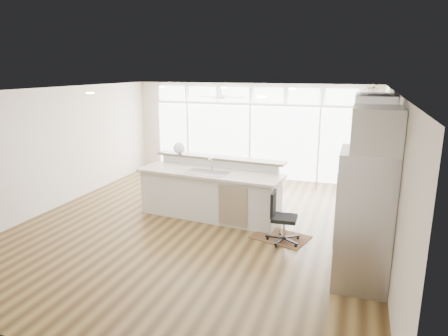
% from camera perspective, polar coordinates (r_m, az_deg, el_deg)
% --- Properties ---
extents(floor, '(7.00, 8.00, 0.02)m').
position_cam_1_polar(floor, '(8.25, -3.58, -8.09)').
color(floor, '#412D14').
rests_on(floor, ground).
extents(ceiling, '(7.00, 8.00, 0.02)m').
position_cam_1_polar(ceiling, '(7.66, -3.89, 11.05)').
color(ceiling, white).
rests_on(ceiling, wall_back).
extents(wall_back, '(7.00, 0.04, 2.70)m').
position_cam_1_polar(wall_back, '(11.58, 3.87, 5.32)').
color(wall_back, beige).
rests_on(wall_back, floor).
extents(wall_front, '(7.00, 0.04, 2.70)m').
position_cam_1_polar(wall_front, '(4.59, -23.41, -9.50)').
color(wall_front, beige).
rests_on(wall_front, floor).
extents(wall_left, '(0.04, 8.00, 2.70)m').
position_cam_1_polar(wall_left, '(9.72, -23.20, 2.54)').
color(wall_left, beige).
rests_on(wall_left, floor).
extents(wall_right, '(0.04, 8.00, 2.70)m').
position_cam_1_polar(wall_right, '(7.30, 22.60, -0.90)').
color(wall_right, beige).
rests_on(wall_right, floor).
extents(glass_wall, '(5.80, 0.06, 2.08)m').
position_cam_1_polar(glass_wall, '(11.57, 3.77, 3.81)').
color(glass_wall, white).
rests_on(glass_wall, wall_back).
extents(transom_row, '(5.90, 0.06, 0.40)m').
position_cam_1_polar(transom_row, '(11.41, 3.87, 10.39)').
color(transom_row, white).
rests_on(transom_row, wall_back).
extents(desk_window, '(0.04, 0.85, 0.85)m').
position_cam_1_polar(desk_window, '(7.54, 22.31, 1.15)').
color(desk_window, silver).
rests_on(desk_window, wall_right).
extents(ceiling_fan, '(1.16, 1.16, 0.32)m').
position_cam_1_polar(ceiling_fan, '(10.46, -0.46, 10.65)').
color(ceiling_fan, white).
rests_on(ceiling_fan, ceiling).
extents(recessed_lights, '(3.40, 3.00, 0.02)m').
position_cam_1_polar(recessed_lights, '(7.85, -3.32, 10.98)').
color(recessed_lights, white).
rests_on(recessed_lights, ceiling).
extents(oven_cabinet, '(0.64, 1.20, 2.50)m').
position_cam_1_polar(oven_cabinet, '(9.05, 19.83, 1.43)').
color(oven_cabinet, silver).
rests_on(oven_cabinet, floor).
extents(desk_nook, '(0.72, 1.30, 0.76)m').
position_cam_1_polar(desk_nook, '(7.85, 19.11, -7.01)').
color(desk_nook, silver).
rests_on(desk_nook, floor).
extents(upper_cabinets, '(0.64, 1.30, 0.64)m').
position_cam_1_polar(upper_cabinets, '(7.40, 20.64, 7.38)').
color(upper_cabinets, silver).
rests_on(upper_cabinets, wall_right).
extents(refrigerator, '(0.76, 0.90, 2.00)m').
position_cam_1_polar(refrigerator, '(6.08, 19.33, -6.91)').
color(refrigerator, '#B3B3B8').
rests_on(refrigerator, floor).
extents(fridge_cabinet, '(0.64, 0.90, 0.60)m').
position_cam_1_polar(fridge_cabinet, '(5.77, 20.96, 5.21)').
color(fridge_cabinet, silver).
rests_on(fridge_cabinet, wall_right).
extents(framed_photos, '(0.06, 0.22, 0.80)m').
position_cam_1_polar(framed_photos, '(8.18, 22.00, 1.04)').
color(framed_photos, black).
rests_on(framed_photos, wall_right).
extents(kitchen_island, '(3.18, 1.45, 1.23)m').
position_cam_1_polar(kitchen_island, '(8.43, -2.07, -3.09)').
color(kitchen_island, silver).
rests_on(kitchen_island, floor).
extents(rug, '(1.16, 0.97, 0.01)m').
position_cam_1_polar(rug, '(7.70, 8.06, -9.75)').
color(rug, '#3B2112').
rests_on(rug, floor).
extents(office_chair, '(0.51, 0.47, 0.94)m').
position_cam_1_polar(office_chair, '(7.35, 8.62, -7.05)').
color(office_chair, black).
rests_on(office_chair, floor).
extents(fishbowl, '(0.27, 0.27, 0.26)m').
position_cam_1_polar(fishbowl, '(9.03, -6.41, 2.85)').
color(fishbowl, silver).
rests_on(fishbowl, kitchen_island).
extents(monitor, '(0.08, 0.45, 0.38)m').
position_cam_1_polar(monitor, '(7.67, 18.85, -2.99)').
color(monitor, black).
rests_on(monitor, desk_nook).
extents(keyboard, '(0.19, 0.37, 0.02)m').
position_cam_1_polar(keyboard, '(7.72, 17.48, -4.17)').
color(keyboard, white).
rests_on(keyboard, desk_nook).
extents(potted_plant, '(0.31, 0.34, 0.24)m').
position_cam_1_polar(potted_plant, '(8.88, 20.57, 10.08)').
color(potted_plant, '#3B6129').
rests_on(potted_plant, oven_cabinet).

